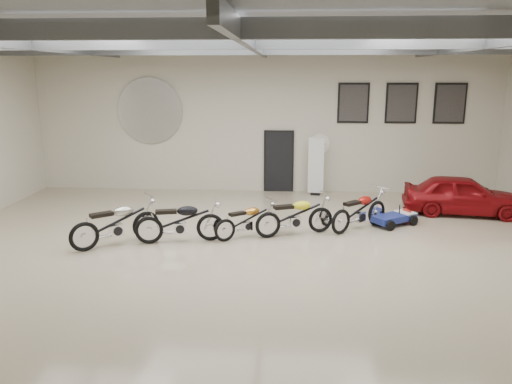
# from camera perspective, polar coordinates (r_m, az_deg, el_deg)

# --- Properties ---
(floor) EXTENTS (16.00, 12.00, 0.01)m
(floor) POSITION_cam_1_polar(r_m,az_deg,el_deg) (12.05, -0.36, -6.43)
(floor) COLOR tan
(floor) RESTS_ON ground
(ceiling) EXTENTS (16.00, 12.00, 0.01)m
(ceiling) POSITION_cam_1_polar(r_m,az_deg,el_deg) (11.36, -0.40, 18.01)
(ceiling) COLOR slate
(ceiling) RESTS_ON back_wall
(back_wall) EXTENTS (16.00, 0.02, 5.00)m
(back_wall) POSITION_cam_1_polar(r_m,az_deg,el_deg) (17.39, 1.00, 8.21)
(back_wall) COLOR beige
(back_wall) RESTS_ON floor
(ceiling_beams) EXTENTS (15.80, 11.80, 0.32)m
(ceiling_beams) POSITION_cam_1_polar(r_m,az_deg,el_deg) (11.34, -0.40, 16.75)
(ceiling_beams) COLOR slate
(ceiling_beams) RESTS_ON ceiling
(door) EXTENTS (0.92, 0.08, 2.10)m
(door) POSITION_cam_1_polar(r_m,az_deg,el_deg) (17.52, 2.61, 3.45)
(door) COLOR black
(door) RESTS_ON back_wall
(logo_plaque) EXTENTS (2.30, 0.06, 1.16)m
(logo_plaque) POSITION_cam_1_polar(r_m,az_deg,el_deg) (17.95, -12.03, 9.04)
(logo_plaque) COLOR silver
(logo_plaque) RESTS_ON back_wall
(poster_left) EXTENTS (1.05, 0.08, 1.35)m
(poster_left) POSITION_cam_1_polar(r_m,az_deg,el_deg) (17.43, 11.06, 9.95)
(poster_left) COLOR black
(poster_left) RESTS_ON back_wall
(poster_mid) EXTENTS (1.05, 0.08, 1.35)m
(poster_mid) POSITION_cam_1_polar(r_m,az_deg,el_deg) (17.70, 16.28, 9.72)
(poster_mid) COLOR black
(poster_mid) RESTS_ON back_wall
(poster_right) EXTENTS (1.05, 0.08, 1.35)m
(poster_right) POSITION_cam_1_polar(r_m,az_deg,el_deg) (18.11, 21.29, 9.42)
(poster_right) COLOR black
(poster_right) RESTS_ON back_wall
(oil_sign) EXTENTS (0.72, 0.10, 0.72)m
(oil_sign) POSITION_cam_1_polar(r_m,az_deg,el_deg) (17.45, 7.26, 5.47)
(oil_sign) COLOR white
(oil_sign) RESTS_ON back_wall
(banner_stand) EXTENTS (0.55, 0.26, 1.94)m
(banner_stand) POSITION_cam_1_polar(r_m,az_deg,el_deg) (17.12, 6.87, 2.85)
(banner_stand) COLOR white
(banner_stand) RESTS_ON floor
(motorcycle_silver) EXTENTS (2.15, 1.93, 1.15)m
(motorcycle_silver) POSITION_cam_1_polar(r_m,az_deg,el_deg) (12.56, -15.74, -3.35)
(motorcycle_silver) COLOR silver
(motorcycle_silver) RESTS_ON floor
(motorcycle_black) EXTENTS (2.24, 1.12, 1.12)m
(motorcycle_black) POSITION_cam_1_polar(r_m,az_deg,el_deg) (12.43, -8.71, -3.25)
(motorcycle_black) COLOR silver
(motorcycle_black) RESTS_ON floor
(motorcycle_gold) EXTENTS (1.78, 1.47, 0.93)m
(motorcycle_gold) POSITION_cam_1_polar(r_m,az_deg,el_deg) (12.68, -1.08, -3.20)
(motorcycle_gold) COLOR silver
(motorcycle_gold) RESTS_ON floor
(motorcycle_yellow) EXTENTS (2.18, 1.37, 1.09)m
(motorcycle_yellow) POSITION_cam_1_polar(r_m,az_deg,el_deg) (12.87, 4.45, -2.62)
(motorcycle_yellow) COLOR silver
(motorcycle_yellow) RESTS_ON floor
(motorcycle_red) EXTENTS (1.96, 1.84, 1.07)m
(motorcycle_red) POSITION_cam_1_polar(r_m,az_deg,el_deg) (13.61, 11.75, -2.00)
(motorcycle_red) COLOR silver
(motorcycle_red) RESTS_ON floor
(go_kart) EXTENTS (1.68, 1.46, 0.56)m
(go_kart) POSITION_cam_1_polar(r_m,az_deg,el_deg) (14.34, 15.88, -2.50)
(go_kart) COLOR navy
(go_kart) RESTS_ON floor
(vintage_car) EXTENTS (1.87, 3.58, 1.16)m
(vintage_car) POSITION_cam_1_polar(r_m,az_deg,el_deg) (15.96, 22.56, -0.31)
(vintage_car) COLOR maroon
(vintage_car) RESTS_ON floor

